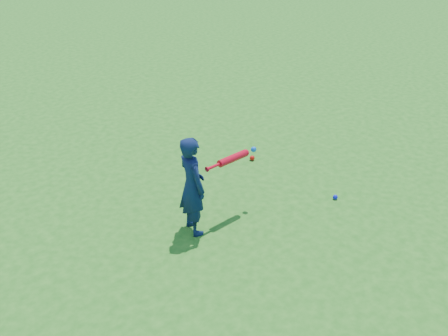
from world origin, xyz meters
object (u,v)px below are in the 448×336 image
(ground_ball_red, at_px, (252,158))
(bat_swing, at_px, (235,157))
(child, at_px, (192,186))
(ground_ball_blue, at_px, (335,197))

(ground_ball_red, distance_m, bat_swing, 1.65)
(child, bearing_deg, ground_ball_blue, -98.70)
(ground_ball_blue, bearing_deg, ground_ball_red, 94.75)
(child, bearing_deg, bat_swing, -81.46)
(ground_ball_red, bearing_deg, bat_swing, -140.05)
(child, relative_size, ground_ball_red, 15.74)
(ground_ball_red, xyz_separation_m, bat_swing, (-1.13, -0.95, 0.75))
(child, bearing_deg, ground_ball_red, -52.96)
(ground_ball_red, xyz_separation_m, ground_ball_blue, (0.13, -1.54, -0.01))
(ground_ball_blue, bearing_deg, bat_swing, 154.59)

